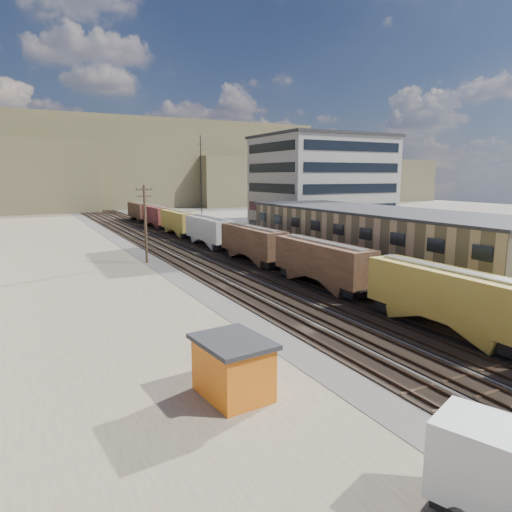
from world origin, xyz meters
name	(u,v)px	position (x,y,z in m)	size (l,w,h in m)	color
ground	(481,373)	(0.00, 0.00, 0.00)	(300.00, 300.00, 0.00)	#6B6356
ballast_bed	(189,249)	(0.00, 50.00, 0.03)	(18.00, 200.00, 0.06)	#4C4742
dirt_yard	(51,275)	(-20.00, 40.00, 0.01)	(24.00, 180.00, 0.03)	#796453
asphalt_lot	(367,253)	(22.00, 35.00, 0.02)	(26.00, 120.00, 0.04)	#232326
rail_tracks	(186,249)	(-0.55, 50.00, 0.11)	(11.40, 200.00, 0.24)	black
freight_train	(229,235)	(3.80, 43.66, 2.79)	(3.00, 119.74, 4.46)	black
warehouse	(379,240)	(14.98, 25.00, 3.65)	(12.40, 40.40, 7.25)	tan
office_tower	(321,186)	(27.95, 54.95, 9.26)	(22.60, 18.60, 18.45)	#9E998E
utility_pole_north	(145,222)	(-8.50, 42.00, 5.30)	(2.20, 0.32, 10.00)	#382619
radio_mast	(201,187)	(6.00, 60.00, 9.12)	(1.20, 0.16, 18.00)	black
hills_north	(83,168)	(0.17, 167.92, 14.10)	(265.00, 80.00, 32.00)	brown
maintenance_shed	(233,367)	(-13.72, 4.12, 1.55)	(3.60, 4.44, 3.03)	orange
parked_car_blue	(327,240)	(22.38, 45.13, 0.70)	(2.33, 5.05, 1.40)	navy
parked_car_far	(356,241)	(25.64, 41.78, 0.75)	(1.77, 4.39, 1.50)	silver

